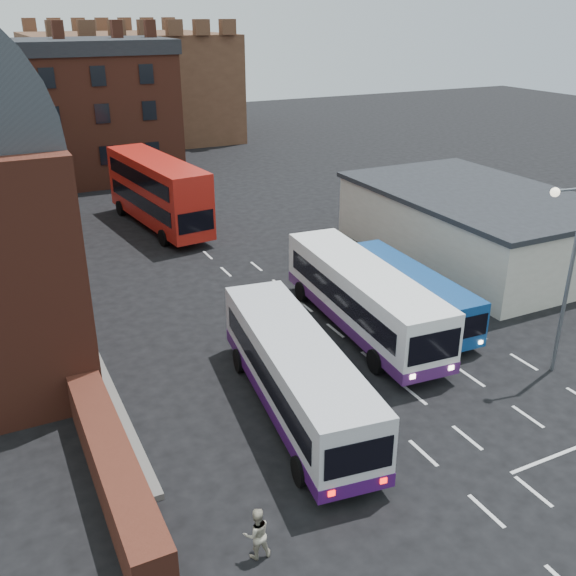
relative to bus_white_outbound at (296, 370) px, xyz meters
name	(u,v)px	position (x,y,z in m)	size (l,w,h in m)	color
ground	(410,441)	(2.87, -3.57, -1.84)	(180.00, 180.00, 0.00)	black
forecourt_wall	(114,470)	(-7.33, -1.57, -0.94)	(1.20, 10.00, 1.80)	#602B1E
cream_building	(474,224)	(17.87, 10.43, 0.32)	(10.40, 16.40, 4.25)	beige
brick_terrace	(46,121)	(-3.13, 42.43, 3.66)	(22.00, 10.00, 11.00)	brown
castle_keep	(127,86)	(8.87, 62.43, 4.16)	(22.00, 22.00, 12.00)	brown
bus_white_outbound	(296,370)	(0.00, 0.00, 0.00)	(4.04, 11.65, 3.11)	silver
bus_white_inbound	(363,294)	(6.04, 4.76, 0.09)	(3.69, 12.14, 3.27)	white
bus_blue	(408,290)	(8.87, 4.89, -0.32)	(2.66, 9.52, 2.58)	navy
bus_red_double	(158,192)	(1.80, 25.07, 0.79)	(4.23, 12.60, 4.94)	red
street_lamp	(566,264)	(11.18, -2.17, 3.14)	(1.67, 0.49, 8.25)	slate
pedestrian_beige	(257,533)	(-4.29, -6.00, -1.02)	(0.80, 0.62, 1.64)	#A9A28E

